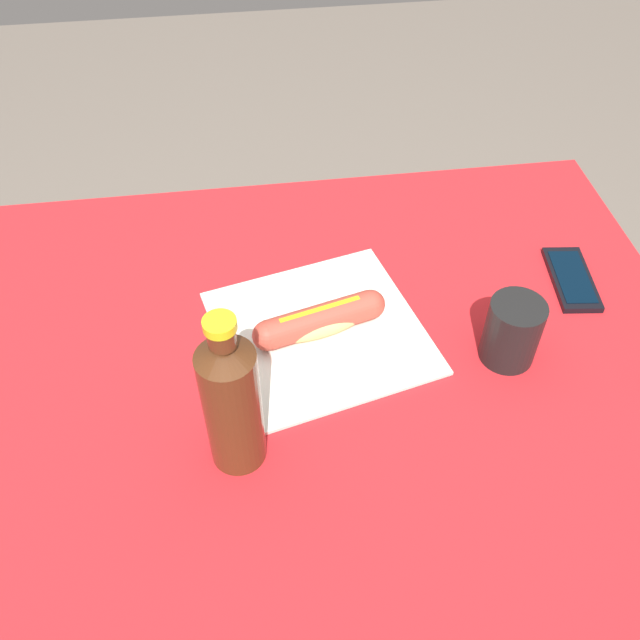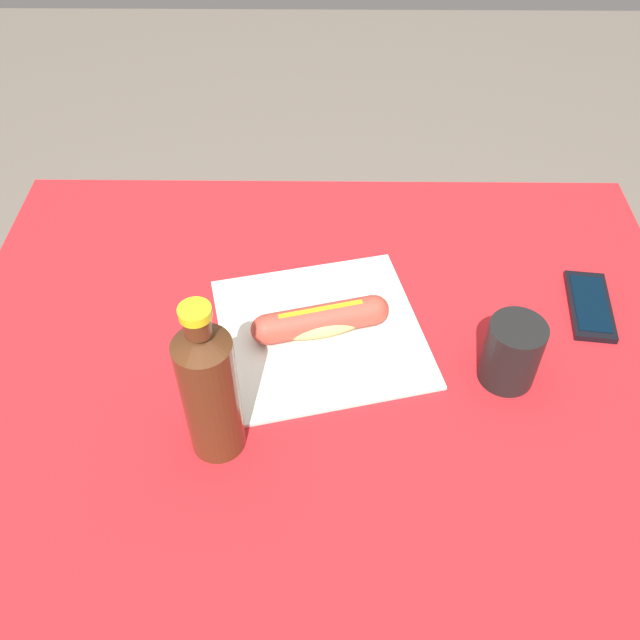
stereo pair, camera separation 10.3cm
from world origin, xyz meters
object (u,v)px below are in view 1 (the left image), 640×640
at_px(hot_dog, 320,320).
at_px(soda_bottle, 232,401).
at_px(drinking_cup, 512,331).
at_px(cell_phone, 571,279).

relative_size(hot_dog, soda_bottle, 0.82).
height_order(soda_bottle, drinking_cup, soda_bottle).
bearing_deg(hot_dog, cell_phone, -172.13).
bearing_deg(drinking_cup, soda_bottle, 15.99).
relative_size(hot_dog, cell_phone, 1.35).
relative_size(cell_phone, soda_bottle, 0.60).
distance_m(soda_bottle, drinking_cup, 0.42).
xyz_separation_m(hot_dog, soda_bottle, (0.13, 0.19, 0.08)).
height_order(cell_phone, soda_bottle, soda_bottle).
relative_size(soda_bottle, drinking_cup, 2.45).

